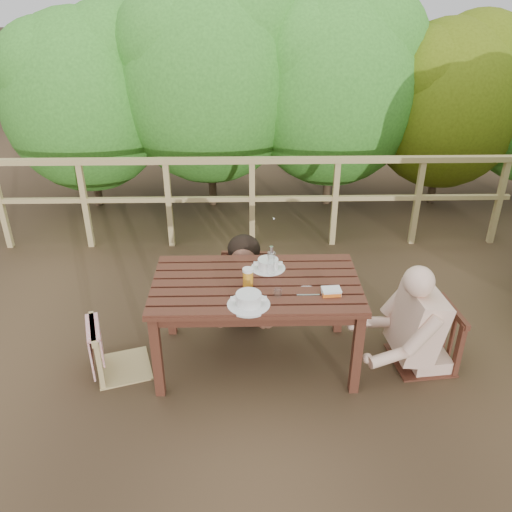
{
  "coord_description": "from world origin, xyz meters",
  "views": [
    {
      "loc": [
        -0.07,
        -3.26,
        2.68
      ],
      "look_at": [
        0.0,
        0.05,
        0.9
      ],
      "focal_mm": 36.72,
      "sensor_mm": 36.0,
      "label": 1
    }
  ],
  "objects_px": {
    "soup_far": "(268,264)",
    "beer_glass": "(248,278)",
    "soup_near": "(249,300)",
    "chair_left": "(118,325)",
    "tumbler": "(278,294)",
    "woman": "(245,248)",
    "table": "(256,323)",
    "chair_far": "(245,265)",
    "chair_right": "(429,313)",
    "bottle": "(271,261)",
    "diner_right": "(438,285)",
    "butter_tub": "(331,292)"
  },
  "relations": [
    {
      "from": "soup_far",
      "to": "tumbler",
      "type": "bearing_deg",
      "value": -82.75
    },
    {
      "from": "table",
      "to": "soup_near",
      "type": "bearing_deg",
      "value": -101.12
    },
    {
      "from": "tumbler",
      "to": "soup_far",
      "type": "bearing_deg",
      "value": 97.25
    },
    {
      "from": "table",
      "to": "chair_far",
      "type": "xyz_separation_m",
      "value": [
        -0.08,
        0.71,
        0.11
      ]
    },
    {
      "from": "chair_left",
      "to": "soup_near",
      "type": "xyz_separation_m",
      "value": [
        0.96,
        -0.21,
        0.34
      ]
    },
    {
      "from": "beer_glass",
      "to": "butter_tub",
      "type": "bearing_deg",
      "value": -12.68
    },
    {
      "from": "chair_left",
      "to": "tumbler",
      "type": "bearing_deg",
      "value": -112.37
    },
    {
      "from": "table",
      "to": "tumbler",
      "type": "relative_size",
      "value": 22.41
    },
    {
      "from": "chair_far",
      "to": "table",
      "type": "bearing_deg",
      "value": -80.13
    },
    {
      "from": "soup_far",
      "to": "beer_glass",
      "type": "relative_size",
      "value": 1.75
    },
    {
      "from": "tumbler",
      "to": "table",
      "type": "bearing_deg",
      "value": 127.01
    },
    {
      "from": "chair_right",
      "to": "bottle",
      "type": "bearing_deg",
      "value": -103.7
    },
    {
      "from": "soup_far",
      "to": "beer_glass",
      "type": "bearing_deg",
      "value": -121.59
    },
    {
      "from": "beer_glass",
      "to": "tumbler",
      "type": "relative_size",
      "value": 2.24
    },
    {
      "from": "chair_left",
      "to": "bottle",
      "type": "height_order",
      "value": "bottle"
    },
    {
      "from": "bottle",
      "to": "tumbler",
      "type": "xyz_separation_m",
      "value": [
        0.03,
        -0.3,
        -0.09
      ]
    },
    {
      "from": "diner_right",
      "to": "soup_far",
      "type": "distance_m",
      "value": 1.25
    },
    {
      "from": "chair_left",
      "to": "bottle",
      "type": "bearing_deg",
      "value": -97.32
    },
    {
      "from": "chair_right",
      "to": "tumbler",
      "type": "height_order",
      "value": "chair_right"
    },
    {
      "from": "beer_glass",
      "to": "butter_tub",
      "type": "distance_m",
      "value": 0.6
    },
    {
      "from": "woman",
      "to": "soup_far",
      "type": "bearing_deg",
      "value": 111.88
    },
    {
      "from": "chair_far",
      "to": "tumbler",
      "type": "xyz_separation_m",
      "value": [
        0.23,
        -0.9,
        0.28
      ]
    },
    {
      "from": "chair_far",
      "to": "diner_right",
      "type": "xyz_separation_m",
      "value": [
        1.4,
        -0.76,
        0.25
      ]
    },
    {
      "from": "soup_near",
      "to": "beer_glass",
      "type": "relative_size",
      "value": 1.95
    },
    {
      "from": "tumbler",
      "to": "soup_near",
      "type": "bearing_deg",
      "value": -153.93
    },
    {
      "from": "beer_glass",
      "to": "bottle",
      "type": "bearing_deg",
      "value": 42.41
    },
    {
      "from": "diner_right",
      "to": "bottle",
      "type": "bearing_deg",
      "value": 76.49
    },
    {
      "from": "woman",
      "to": "bottle",
      "type": "bearing_deg",
      "value": 110.81
    },
    {
      "from": "table",
      "to": "butter_tub",
      "type": "relative_size",
      "value": 11.35
    },
    {
      "from": "butter_tub",
      "to": "table",
      "type": "bearing_deg",
      "value": 156.63
    },
    {
      "from": "chair_left",
      "to": "soup_near",
      "type": "bearing_deg",
      "value": -119.2
    },
    {
      "from": "soup_far",
      "to": "soup_near",
      "type": "bearing_deg",
      "value": -107.08
    },
    {
      "from": "beer_glass",
      "to": "bottle",
      "type": "relative_size",
      "value": 0.62
    },
    {
      "from": "chair_far",
      "to": "chair_right",
      "type": "xyz_separation_m",
      "value": [
        1.37,
        -0.76,
        -0.0
      ]
    },
    {
      "from": "woman",
      "to": "beer_glass",
      "type": "height_order",
      "value": "woman"
    },
    {
      "from": "woman",
      "to": "soup_near",
      "type": "distance_m",
      "value": 1.03
    },
    {
      "from": "diner_right",
      "to": "butter_tub",
      "type": "distance_m",
      "value": 0.81
    },
    {
      "from": "chair_left",
      "to": "diner_right",
      "type": "height_order",
      "value": "diner_right"
    },
    {
      "from": "woman",
      "to": "tumbler",
      "type": "height_order",
      "value": "woman"
    },
    {
      "from": "woman",
      "to": "table",
      "type": "bearing_deg",
      "value": 99.69
    },
    {
      "from": "butter_tub",
      "to": "soup_far",
      "type": "bearing_deg",
      "value": 133.59
    },
    {
      "from": "woman",
      "to": "soup_far",
      "type": "distance_m",
      "value": 0.57
    },
    {
      "from": "soup_near",
      "to": "tumbler",
      "type": "distance_m",
      "value": 0.23
    },
    {
      "from": "chair_far",
      "to": "soup_far",
      "type": "bearing_deg",
      "value": -67.44
    },
    {
      "from": "chair_left",
      "to": "woman",
      "type": "distance_m",
      "value": 1.26
    },
    {
      "from": "chair_right",
      "to": "diner_right",
      "type": "height_order",
      "value": "diner_right"
    },
    {
      "from": "table",
      "to": "soup_near",
      "type": "distance_m",
      "value": 0.5
    },
    {
      "from": "table",
      "to": "soup_far",
      "type": "xyz_separation_m",
      "value": [
        0.09,
        0.2,
        0.39
      ]
    },
    {
      "from": "tumbler",
      "to": "chair_right",
      "type": "bearing_deg",
      "value": 7.13
    },
    {
      "from": "woman",
      "to": "butter_tub",
      "type": "height_order",
      "value": "woman"
    }
  ]
}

